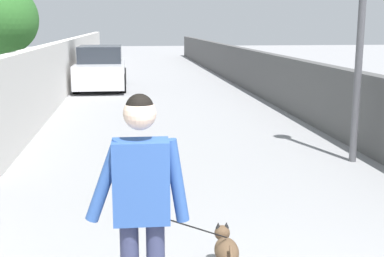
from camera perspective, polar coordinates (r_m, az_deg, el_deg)
The scene contains 7 objects.
ground_plane at distance 16.23m, azimuth -3.19°, elevation 3.39°, with size 80.00×80.00×0.00m, color gray.
wall_left at distance 14.26m, azimuth -15.77°, elevation 5.42°, with size 48.00×0.30×1.77m, color silver.
fence_right at distance 14.76m, azimuth 9.99°, elevation 5.21°, with size 48.00×0.30×1.43m, color #4C4C4C.
tree_left_mid at distance 15.42m, azimuth -20.63°, elevation 11.33°, with size 2.08×2.08×3.46m.
person_skateboarder at distance 3.51m, azimuth -5.66°, elevation -7.97°, with size 0.23×0.71×1.78m.
dog at distance 4.83m, azimuth 3.78°, elevation -13.29°, with size 1.29×0.91×1.06m.
car_near at distance 18.97m, azimuth -10.14°, elevation 6.59°, with size 4.28×1.80×1.54m.
Camera 1 is at (-2.02, 1.10, 2.30)m, focal length 47.74 mm.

